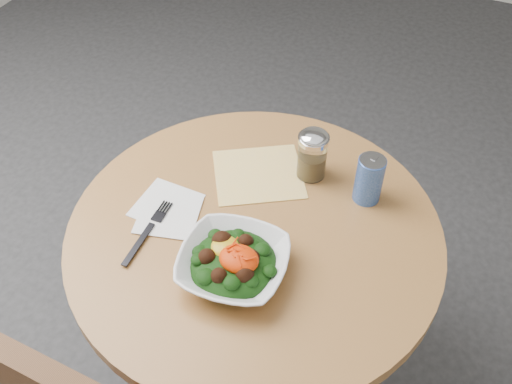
{
  "coord_description": "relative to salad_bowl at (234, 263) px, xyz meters",
  "views": [
    {
      "loc": [
        0.36,
        -0.81,
        1.79
      ],
      "look_at": [
        -0.02,
        0.06,
        0.81
      ],
      "focal_mm": 40.0,
      "sensor_mm": 36.0,
      "label": 1
    }
  ],
  "objects": [
    {
      "name": "paper_napkins",
      "position": [
        -0.23,
        0.1,
        -0.03
      ],
      "size": [
        0.18,
        0.19,
        0.0
      ],
      "color": "white",
      "rests_on": "table"
    },
    {
      "name": "cloth_napkin",
      "position": [
        -0.08,
        0.31,
        -0.03
      ],
      "size": [
        0.3,
        0.29,
        0.0
      ],
      "primitive_type": "cube",
      "rotation": [
        0.0,
        0.0,
        0.54
      ],
      "color": "#EB9F0C",
      "rests_on": "table"
    },
    {
      "name": "spice_shaker",
      "position": [
        0.05,
        0.36,
        0.04
      ],
      "size": [
        0.08,
        0.08,
        0.14
      ],
      "color": "silver",
      "rests_on": "table"
    },
    {
      "name": "ground",
      "position": [
        -0.01,
        0.14,
        -0.78
      ],
      "size": [
        6.0,
        6.0,
        0.0
      ],
      "primitive_type": "plane",
      "color": "#29292B",
      "rests_on": "ground"
    },
    {
      "name": "fork",
      "position": [
        -0.24,
        0.03,
        -0.03
      ],
      "size": [
        0.03,
        0.21,
        0.0
      ],
      "color": "black",
      "rests_on": "table"
    },
    {
      "name": "salad_bowl",
      "position": [
        0.0,
        0.0,
        0.0
      ],
      "size": [
        0.26,
        0.26,
        0.09
      ],
      "color": "white",
      "rests_on": "table"
    },
    {
      "name": "beverage_can",
      "position": [
        0.2,
        0.34,
        0.03
      ],
      "size": [
        0.07,
        0.07,
        0.13
      ],
      "color": "#0D3499",
      "rests_on": "table"
    },
    {
      "name": "table",
      "position": [
        -0.01,
        0.14,
        -0.23
      ],
      "size": [
        0.9,
        0.9,
        0.75
      ],
      "color": "black",
      "rests_on": "ground"
    }
  ]
}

